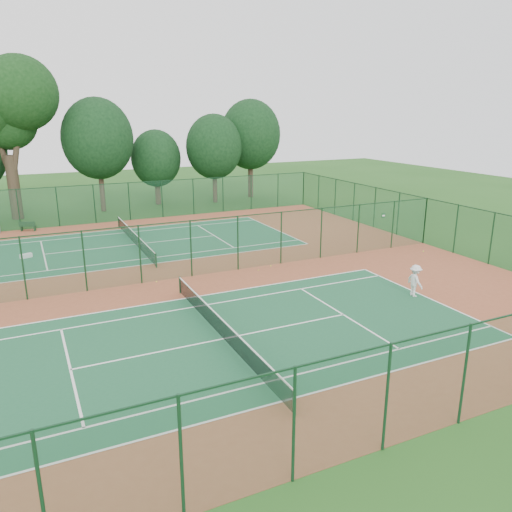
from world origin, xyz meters
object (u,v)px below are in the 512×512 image
at_px(bench, 28,226).
at_px(kit_bag, 26,256).
at_px(player_near, 415,281).
at_px(big_tree, 4,104).

distance_m(bench, kit_bag, 8.65).
bearing_deg(bench, kit_bag, -69.62).
xyz_separation_m(player_near, bench, (-18.55, 25.73, -0.46)).
distance_m(bench, big_tree, 11.62).
bearing_deg(kit_bag, big_tree, 70.51).
relative_size(kit_bag, big_tree, 0.05).
height_order(kit_bag, big_tree, big_tree).
height_order(player_near, bench, player_near).
bearing_deg(kit_bag, bench, 67.18).
bearing_deg(player_near, kit_bag, 52.47).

